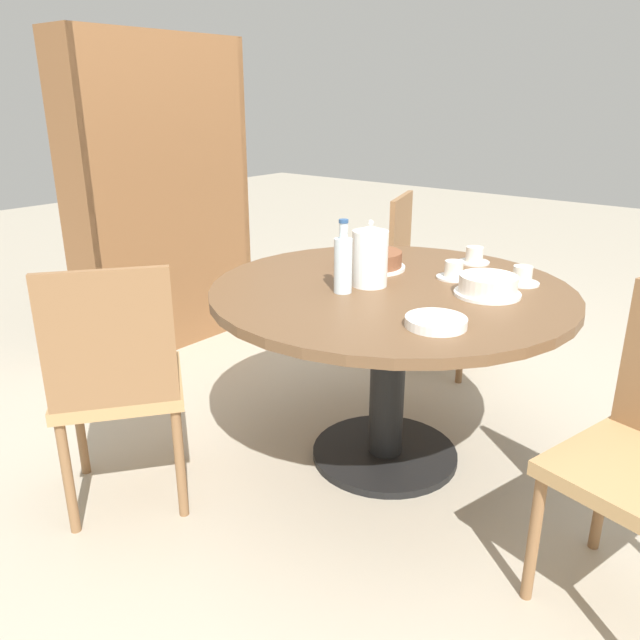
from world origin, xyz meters
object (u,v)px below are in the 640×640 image
Objects in this scene: cup_a at (474,257)px; cup_c at (454,271)px; water_bottle at (343,263)px; chair_b at (118,380)px; cake_second at (488,286)px; cup_b at (522,277)px; chair_a at (424,277)px; bookshelf at (163,202)px; cake_main at (371,260)px; coffee_pot at (370,256)px.

cup_a is 1.00× the size of cup_c.
chair_b is at bearing 146.49° from water_bottle.
cup_a is at bearing 32.01° from cake_second.
cup_c is (0.12, 0.20, -0.01)m from cake_second.
cup_a is at bearing 58.27° from cup_b.
chair_b reaches higher than cup_b.
water_bottle reaches higher than cup_c.
bookshelf is (-0.65, 1.30, 0.35)m from chair_a.
water_bottle reaches higher than chair_a.
bookshelf reaches higher than water_bottle.
chair_b is 7.00× the size of cup_c.
chair_a is 0.88m from cup_c.
chair_a is 3.24× the size of cake_main.
chair_b is 1.50m from cup_a.
bookshelf is 1.81m from cup_c.
chair_a is 1.06m from coffee_pot.
cup_a is at bearing 97.98° from bookshelf.
coffee_pot reaches higher than cake_main.
cake_main is at bearing 106.93° from cup_b.
water_bottle is at bearing 169.59° from coffee_pot.
water_bottle is 1.13× the size of cake_second.
coffee_pot is 1.05× the size of cake_second.
bookshelf reaches higher than chair_b.
chair_a is 7.00× the size of cup_b.
cup_c is at bearing -175.02° from chair_b.
cup_b is at bearing -68.39° from cup_c.
water_bottle is 2.03× the size of cup_b.
cup_a is at bearing -39.83° from cake_main.
cup_c is at bearing 89.41° from bookshelf.
chair_b reaches higher than cup_a.
chair_b is 0.87m from water_bottle.
water_bottle is 0.69m from cup_b.
cake_main is 1.20× the size of cake_second.
chair_b is 1.29m from cup_c.
coffee_pot is at bearing -10.41° from water_bottle.
cup_c is at bearing -161.93° from chair_a.
bookshelf is 2.01m from cake_second.
chair_b is 0.53× the size of bookshelf.
cup_b is at bearing 179.09° from chair_b.
cake_main is at bearing 85.83° from cake_second.
coffee_pot is at bearing 178.96° from chair_a.
cup_c is (0.08, -0.33, -0.01)m from cake_main.
bookshelf reaches higher than cake_main.
cup_a is (0.34, -0.29, -0.01)m from cake_main.
cake_main is 0.59m from cup_b.
cake_second reaches higher than cup_b.
chair_b is 7.00× the size of cup_a.
cake_main reaches higher than cup_b.
coffee_pot is 0.58m from cup_b.
coffee_pot is 0.43m from cake_second.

